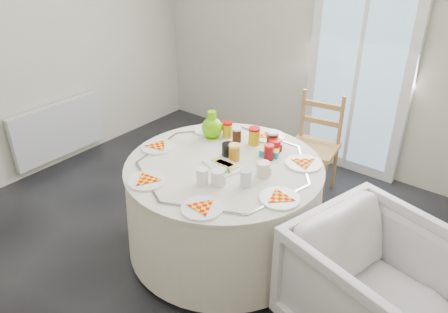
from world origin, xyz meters
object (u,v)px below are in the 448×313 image
Objects in this scene: table at (224,207)px; wooden_chair at (313,146)px; radiator at (59,130)px; green_pitcher at (212,122)px; armchair at (372,286)px.

table is 1.55× the size of wooden_chair.
table reaches higher than radiator.
wooden_chair is (2.26, 1.11, 0.09)m from radiator.
green_pitcher is at bearing 140.49° from table.
armchair reaches higher than radiator.
radiator is 1.18× the size of armchair.
wooden_chair is (0.13, 1.12, 0.09)m from table.
green_pitcher reaches higher than radiator.
wooden_chair is at bearing 83.37° from table.
armchair reaches higher than table.
armchair is (1.05, -1.23, -0.08)m from wooden_chair.
radiator is 4.67× the size of green_pitcher.
armchair is 3.95× the size of green_pitcher.
wooden_chair is at bearing 26.21° from radiator.
radiator is at bearing 103.35° from armchair.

